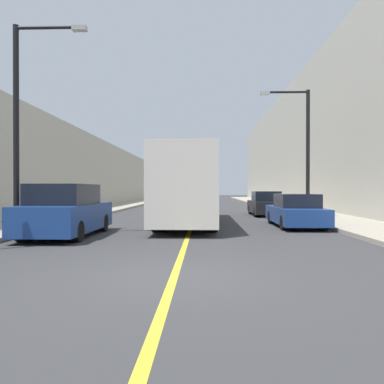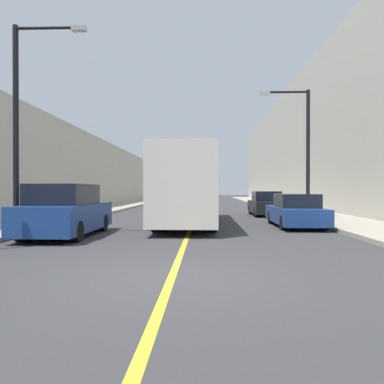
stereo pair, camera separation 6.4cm
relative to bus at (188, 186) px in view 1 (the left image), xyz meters
The scene contains 12 objects.
ground_plane 11.00m from the bus, 89.01° to the right, with size 200.00×200.00×0.00m, color #38383A.
sidewalk_left 20.53m from the bus, 110.56° to the left, with size 3.27×72.00×0.16m, color #A89E8C.
sidewalk_right 20.66m from the bus, 68.46° to the left, with size 3.27×72.00×0.16m, color #A89E8C.
building_row_left 22.04m from the bus, 119.47° to the left, with size 4.00×72.00×6.36m, color #B7B2A3.
building_row_right 22.58m from the bus, 59.69° to the left, with size 4.00×72.00×11.99m, color #B7B2A3.
road_center_line 19.24m from the bus, 89.44° to the left, with size 0.16×72.00×0.01m, color gold.
bus is the anchor object (origin of this frame).
parked_suv_left 6.43m from the bus, 130.59° to the right, with size 2.04×4.87×1.85m.
car_right_near 5.10m from the bus, 14.18° to the right, with size 1.85×4.75×1.46m.
car_right_mid 7.63m from the bus, 51.82° to the left, with size 1.80×4.39×1.54m.
street_lamp_left 7.93m from the bus, 138.32° to the right, with size 2.61×0.24×7.27m.
street_lamp_right 6.67m from the bus, 17.96° to the left, with size 2.61×0.24×6.73m.
Camera 1 is at (0.57, -7.09, 1.67)m, focal length 35.00 mm.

